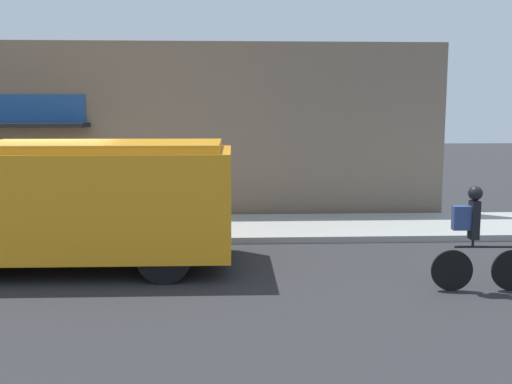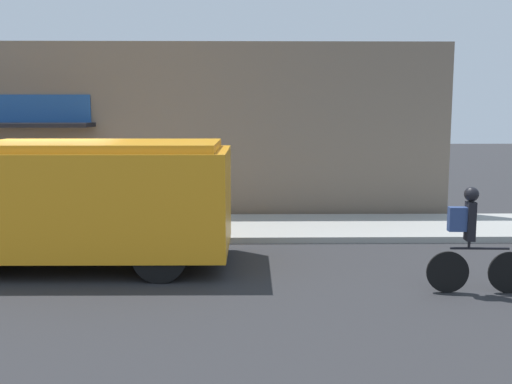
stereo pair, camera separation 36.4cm
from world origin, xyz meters
name	(u,v)px [view 1 (the left image)]	position (x,y,z in m)	size (l,w,h in m)	color
ground_plane	(54,246)	(0.00, 0.00, 0.00)	(70.00, 70.00, 0.00)	#2B2B2D
sidewalk	(72,229)	(0.00, 1.36, 0.07)	(28.00, 2.72, 0.13)	#999993
storefront	(82,131)	(-0.09, 3.00, 2.19)	(17.90, 1.11, 4.36)	#756656
school_bus	(85,201)	(1.02, -1.60, 1.15)	(5.58, 2.88, 2.17)	orange
cyclist	(476,239)	(7.20, -3.30, 0.79)	(1.54, 0.22, 1.60)	black
trash_bin	(59,210)	(-0.25, 1.33, 0.52)	(0.46, 0.46, 0.77)	#38383D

